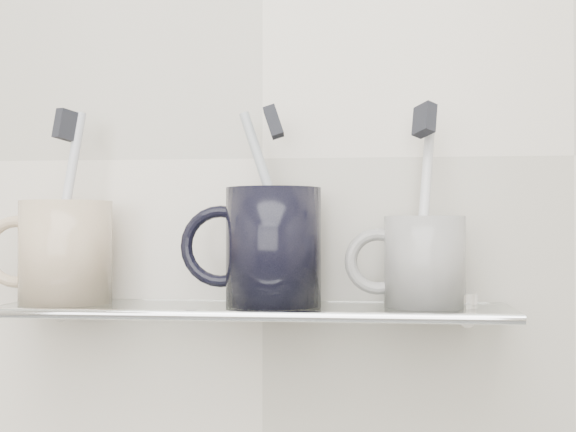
# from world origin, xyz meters

# --- Properties ---
(wall_back) EXTENTS (2.50, 0.00, 2.50)m
(wall_back) POSITION_xyz_m (0.00, 1.10, 1.25)
(wall_back) COLOR beige
(wall_back) RESTS_ON ground
(shelf_glass) EXTENTS (0.50, 0.12, 0.01)m
(shelf_glass) POSITION_xyz_m (0.00, 1.04, 1.10)
(shelf_glass) COLOR silver
(shelf_glass) RESTS_ON wall_back
(shelf_rail) EXTENTS (0.50, 0.01, 0.01)m
(shelf_rail) POSITION_xyz_m (0.00, 0.98, 1.10)
(shelf_rail) COLOR silver
(shelf_rail) RESTS_ON shelf_glass
(bracket_left) EXTENTS (0.02, 0.03, 0.02)m
(bracket_left) POSITION_xyz_m (-0.21, 1.09, 1.09)
(bracket_left) COLOR silver
(bracket_left) RESTS_ON wall_back
(bracket_right) EXTENTS (0.02, 0.03, 0.02)m
(bracket_right) POSITION_xyz_m (0.21, 1.09, 1.09)
(bracket_right) COLOR silver
(bracket_right) RESTS_ON wall_back
(mug_left) EXTENTS (0.10, 0.10, 0.10)m
(mug_left) POSITION_xyz_m (-0.19, 1.04, 1.15)
(mug_left) COLOR beige
(mug_left) RESTS_ON shelf_glass
(mug_left_handle) EXTENTS (0.07, 0.01, 0.07)m
(mug_left_handle) POSITION_xyz_m (-0.25, 1.04, 1.15)
(mug_left_handle) COLOR beige
(mug_left_handle) RESTS_ON mug_left
(toothbrush_left) EXTENTS (0.04, 0.03, 0.19)m
(toothbrush_left) POSITION_xyz_m (-0.19, 1.04, 1.20)
(toothbrush_left) COLOR silver
(toothbrush_left) RESTS_ON mug_left
(bristles_left) EXTENTS (0.03, 0.03, 0.03)m
(bristles_left) POSITION_xyz_m (-0.19, 1.04, 1.28)
(bristles_left) COLOR black
(bristles_left) RESTS_ON toothbrush_left
(mug_center) EXTENTS (0.12, 0.12, 0.12)m
(mug_center) POSITION_xyz_m (0.02, 1.04, 1.16)
(mug_center) COLOR black
(mug_center) RESTS_ON shelf_glass
(mug_center_handle) EXTENTS (0.08, 0.01, 0.08)m
(mug_center_handle) POSITION_xyz_m (-0.03, 1.04, 1.16)
(mug_center_handle) COLOR black
(mug_center_handle) RESTS_ON mug_center
(toothbrush_center) EXTENTS (0.07, 0.02, 0.18)m
(toothbrush_center) POSITION_xyz_m (0.02, 1.04, 1.20)
(toothbrush_center) COLOR #ACBABE
(toothbrush_center) RESTS_ON mug_center
(bristles_center) EXTENTS (0.02, 0.02, 0.03)m
(bristles_center) POSITION_xyz_m (0.02, 1.04, 1.28)
(bristles_center) COLOR black
(bristles_center) RESTS_ON toothbrush_center
(mug_right) EXTENTS (0.10, 0.10, 0.09)m
(mug_right) POSITION_xyz_m (0.17, 1.04, 1.14)
(mug_right) COLOR white
(mug_right) RESTS_ON shelf_glass
(mug_right_handle) EXTENTS (0.06, 0.01, 0.06)m
(mug_right_handle) POSITION_xyz_m (0.12, 1.04, 1.14)
(mug_right_handle) COLOR white
(mug_right_handle) RESTS_ON mug_right
(toothbrush_right) EXTENTS (0.03, 0.08, 0.18)m
(toothbrush_right) POSITION_xyz_m (0.17, 1.04, 1.20)
(toothbrush_right) COLOR white
(toothbrush_right) RESTS_ON mug_right
(bristles_right) EXTENTS (0.03, 0.03, 0.04)m
(bristles_right) POSITION_xyz_m (0.17, 1.04, 1.28)
(bristles_right) COLOR black
(bristles_right) RESTS_ON toothbrush_right
(chrome_cap) EXTENTS (0.03, 0.03, 0.01)m
(chrome_cap) POSITION_xyz_m (0.20, 1.04, 1.11)
(chrome_cap) COLOR silver
(chrome_cap) RESTS_ON shelf_glass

